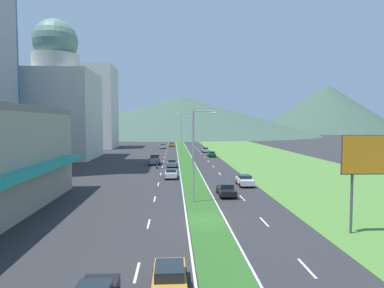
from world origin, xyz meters
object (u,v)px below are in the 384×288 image
(car_2, at_px, (212,154))
(pickup_truck_0, at_px, (155,160))
(street_lamp_mid, at_px, (191,136))
(car_3, at_px, (245,180))
(street_lamp_near, at_px, (196,150))
(street_lamp_far, at_px, (182,132))
(car_5, at_px, (171,173))
(car_8, at_px, (172,163))
(car_7, at_px, (205,150))
(car_6, at_px, (163,146))
(car_9, at_px, (226,189))
(car_0, at_px, (170,278))
(billboard_roadside, at_px, (377,159))
(motorcycle_rider, at_px, (157,164))
(car_1, at_px, (172,144))

(car_2, distance_m, pickup_truck_0, 20.61)
(street_lamp_mid, distance_m, car_3, 22.67)
(street_lamp_near, distance_m, street_lamp_far, 61.19)
(car_5, bearing_deg, car_8, -0.30)
(car_7, bearing_deg, car_2, 1.82)
(car_6, distance_m, car_9, 77.30)
(street_lamp_near, distance_m, car_5, 17.49)
(car_3, height_order, car_5, car_5)
(street_lamp_near, bearing_deg, car_0, -97.64)
(street_lamp_far, xyz_separation_m, pickup_truck_0, (-6.51, -26.10, -5.24))
(street_lamp_far, xyz_separation_m, car_5, (-2.93, -44.67, -5.45))
(street_lamp_far, height_order, car_8, street_lamp_far)
(street_lamp_far, relative_size, car_2, 2.48)
(street_lamp_far, distance_m, car_6, 20.44)
(street_lamp_mid, height_order, street_lamp_far, street_lamp_far)
(car_7, bearing_deg, pickup_truck_0, -25.25)
(billboard_roadside, xyz_separation_m, car_6, (-19.59, 91.34, -5.18))
(street_lamp_far, distance_m, car_2, 14.22)
(billboard_roadside, relative_size, car_8, 1.77)
(street_lamp_near, height_order, pickup_truck_0, street_lamp_near)
(street_lamp_far, bearing_deg, car_7, 19.14)
(car_6, relative_size, pickup_truck_0, 0.80)
(car_3, relative_size, motorcycle_rider, 2.19)
(billboard_roadside, height_order, car_3, billboard_roadside)
(car_1, xyz_separation_m, car_6, (-3.09, -9.67, 0.01))
(billboard_roadside, xyz_separation_m, car_3, (-5.96, 21.01, -5.18))
(car_2, relative_size, car_8, 1.00)
(car_0, relative_size, motorcycle_rider, 2.16)
(billboard_roadside, bearing_deg, car_2, 95.56)
(street_lamp_mid, bearing_deg, car_8, -175.60)
(pickup_truck_0, xyz_separation_m, motorcycle_rider, (0.75, -6.49, -0.24))
(car_7, bearing_deg, car_5, -11.84)
(car_8, xyz_separation_m, car_9, (6.65, -27.07, -0.02))
(street_lamp_near, bearing_deg, car_3, 51.80)
(car_8, bearing_deg, car_3, -153.65)
(street_lamp_far, bearing_deg, street_lamp_mid, -88.19)
(car_2, relative_size, car_9, 0.94)
(car_3, relative_size, car_8, 0.99)
(street_lamp_near, relative_size, street_lamp_far, 0.93)
(car_0, distance_m, car_2, 71.00)
(car_1, distance_m, car_5, 73.04)
(car_2, distance_m, motorcycle_rider, 25.39)
(motorcycle_rider, bearing_deg, car_6, 0.51)
(street_lamp_near, bearing_deg, car_9, 39.69)
(street_lamp_far, height_order, car_3, street_lamp_far)
(street_lamp_near, xyz_separation_m, car_3, (7.52, 9.55, -5.03))
(billboard_roadside, bearing_deg, pickup_truck_0, 113.14)
(car_2, bearing_deg, car_3, 0.08)
(street_lamp_mid, distance_m, car_1, 59.35)
(car_8, height_order, motorcycle_rider, motorcycle_rider)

